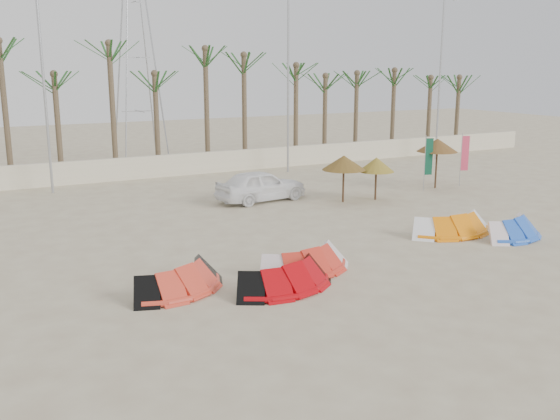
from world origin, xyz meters
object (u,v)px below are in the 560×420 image
kite_blue (509,226)px  kite_orange (448,222)px  parasol_mid (376,165)px  car (261,186)px  kite_red_left (177,276)px  kite_red_mid (282,273)px  parasol_left (344,163)px  kite_red_right (301,258)px  parasol_right (437,145)px

kite_blue → kite_orange: bearing=137.4°
parasol_mid → car: bearing=155.1°
kite_orange → car: bearing=113.9°
kite_red_left → kite_blue: 13.32m
kite_red_left → kite_orange: same height
kite_red_mid → car: car is taller
kite_blue → parasol_left: parasol_left is taller
parasol_left → kite_red_mid: bearing=-132.3°
parasol_mid → car: size_ratio=0.47×
kite_orange → kite_red_mid: bearing=-165.0°
kite_red_right → parasol_mid: parasol_mid is taller
kite_red_right → kite_orange: (7.46, 1.32, 0.00)m
kite_red_right → kite_red_mid: bearing=-141.2°
kite_red_mid → parasol_right: bearing=33.5°
parasol_left → parasol_right: size_ratio=0.85×
parasol_right → car: parasol_right is taller
parasol_left → parasol_mid: 1.75m
kite_red_mid → kite_red_right: 1.62m
kite_red_left → parasol_mid: 14.96m
kite_blue → parasol_right: bearing=64.7°
parasol_left → kite_orange: bearing=-85.9°
kite_red_right → car: 10.74m
kite_red_right → parasol_left: (6.98, 8.06, 1.51)m
car → kite_red_right: bearing=154.1°
kite_red_mid → kite_blue: same height
car → parasol_left: bearing=-127.7°
parasol_left → car: size_ratio=0.50×
kite_orange → parasol_right: bearing=51.2°
kite_red_right → kite_blue: (9.17, -0.25, -0.00)m
kite_blue → car: bearing=118.4°
kite_red_right → parasol_left: bearing=49.1°
kite_red_mid → parasol_left: bearing=47.7°
kite_red_mid → parasol_right: 17.68m
kite_orange → kite_blue: same height
kite_orange → parasol_right: parasol_right is taller
kite_red_mid → kite_orange: 9.03m
parasol_left → parasol_right: (6.41, 0.63, 0.40)m
kite_red_left → kite_orange: (11.60, 1.15, 0.00)m
kite_red_left → kite_red_right: same height
kite_red_left → parasol_right: parasol_right is taller
kite_red_left → parasol_left: parasol_left is taller
kite_red_mid → car: 12.15m
kite_red_right → parasol_right: bearing=33.0°
parasol_right → car: size_ratio=0.59×
kite_red_left → car: 12.59m
kite_orange → parasol_left: parasol_left is taller
kite_orange → car: 9.65m
kite_red_mid → kite_red_right: size_ratio=1.05×
kite_red_left → kite_blue: bearing=-1.8°
kite_red_mid → kite_blue: (10.44, 0.76, -0.00)m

